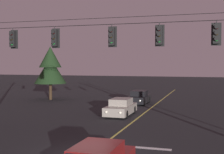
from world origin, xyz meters
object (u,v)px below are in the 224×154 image
at_px(car_oncoming_trailing, 139,98).
at_px(traffic_light_centre, 112,36).
at_px(traffic_light_left_inner, 55,38).
at_px(tree_verge_far, 50,67).
at_px(traffic_light_rightmost, 216,34).
at_px(car_oncoming_lead, 121,107).
at_px(traffic_light_leftmost, 13,39).
at_px(traffic_light_right_inner, 159,35).

bearing_deg(car_oncoming_trailing, traffic_light_centre, -82.86).
height_order(traffic_light_left_inner, traffic_light_centre, same).
relative_size(traffic_light_left_inner, tree_verge_far, 0.19).
bearing_deg(traffic_light_rightmost, car_oncoming_trailing, 114.00).
distance_m(traffic_light_rightmost, car_oncoming_lead, 12.52).
relative_size(traffic_light_leftmost, car_oncoming_trailing, 0.28).
bearing_deg(traffic_light_leftmost, tree_verge_far, 111.44).
bearing_deg(traffic_light_left_inner, traffic_light_rightmost, 0.00).
relative_size(traffic_light_leftmost, traffic_light_left_inner, 1.00).
relative_size(traffic_light_right_inner, tree_verge_far, 0.19).
bearing_deg(traffic_light_rightmost, traffic_light_right_inner, 180.00).
relative_size(traffic_light_leftmost, traffic_light_centre, 1.00).
xyz_separation_m(car_oncoming_lead, tree_verge_far, (-11.02, 8.47, 3.24)).
bearing_deg(car_oncoming_trailing, traffic_light_leftmost, -103.71).
xyz_separation_m(car_oncoming_trailing, tree_verge_far, (-10.86, 0.56, 3.24)).
bearing_deg(traffic_light_right_inner, car_oncoming_trailing, 105.57).
height_order(traffic_light_right_inner, car_oncoming_trailing, traffic_light_right_inner).
bearing_deg(car_oncoming_lead, traffic_light_left_inner, -99.48).
xyz_separation_m(traffic_light_rightmost, car_oncoming_trailing, (-7.44, 16.72, -5.10)).
xyz_separation_m(traffic_light_right_inner, traffic_light_rightmost, (2.78, 0.00, 0.00)).
bearing_deg(traffic_light_centre, car_oncoming_lead, 102.40).
relative_size(traffic_light_left_inner, traffic_light_rightmost, 1.00).
bearing_deg(traffic_light_centre, car_oncoming_trailing, 97.14).
height_order(traffic_light_centre, traffic_light_right_inner, same).
height_order(traffic_light_rightmost, tree_verge_far, traffic_light_rightmost).
relative_size(traffic_light_left_inner, car_oncoming_trailing, 0.28).
distance_m(traffic_light_rightmost, tree_verge_far, 25.24).
xyz_separation_m(traffic_light_leftmost, traffic_light_right_inner, (8.74, 0.00, 0.00)).
distance_m(traffic_light_rightmost, car_oncoming_trailing, 19.00).
height_order(traffic_light_right_inner, car_oncoming_lead, traffic_light_right_inner).
relative_size(traffic_light_leftmost, traffic_light_rightmost, 1.00).
distance_m(traffic_light_leftmost, car_oncoming_trailing, 17.95).
relative_size(traffic_light_leftmost, car_oncoming_lead, 0.28).
relative_size(traffic_light_left_inner, traffic_light_centre, 1.00).
bearing_deg(tree_verge_far, traffic_light_leftmost, -68.56).
bearing_deg(tree_verge_far, traffic_light_rightmost, -43.35).
bearing_deg(traffic_light_centre, traffic_light_left_inner, 180.00).
bearing_deg(traffic_light_rightmost, car_oncoming_lead, 129.60).
height_order(traffic_light_centre, car_oncoming_trailing, traffic_light_centre).
relative_size(traffic_light_right_inner, traffic_light_rightmost, 1.00).
distance_m(traffic_light_left_inner, car_oncoming_trailing, 17.53).
distance_m(traffic_light_left_inner, traffic_light_rightmost, 8.76).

